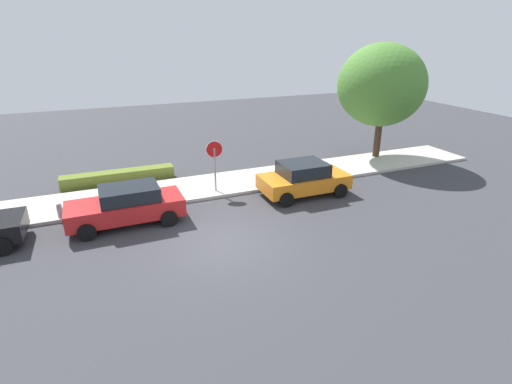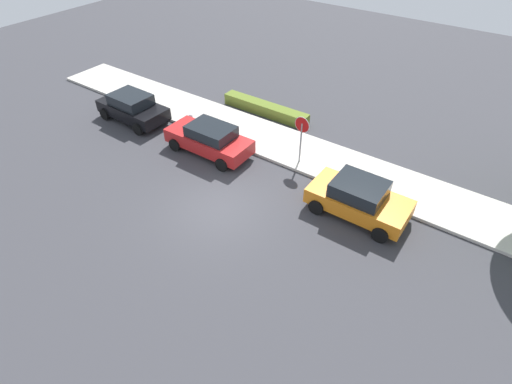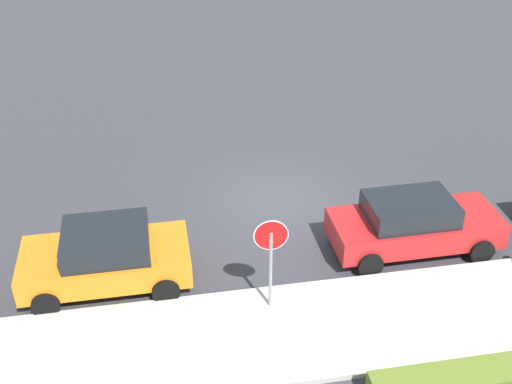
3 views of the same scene
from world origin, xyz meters
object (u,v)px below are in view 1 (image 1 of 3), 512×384
parked_car_orange (304,178)px  parked_car_red (127,205)px  stop_sign (215,158)px  fire_hydrant (60,211)px  street_tree_near_corner (381,85)px

parked_car_orange → parked_car_red: (-7.67, -0.03, -0.01)m
stop_sign → fire_hydrant: bearing=-177.0°
stop_sign → parked_car_orange: stop_sign is taller
stop_sign → fire_hydrant: 6.61m
parked_car_orange → street_tree_near_corner: (6.50, 3.35, 3.39)m
street_tree_near_corner → fire_hydrant: 17.16m
stop_sign → street_tree_near_corner: 10.57m
stop_sign → parked_car_red: stop_sign is taller
stop_sign → street_tree_near_corner: size_ratio=0.38×
stop_sign → fire_hydrant: stop_sign is taller
parked_car_orange → stop_sign: bearing=155.7°
street_tree_near_corner → stop_sign: bearing=-170.4°
stop_sign → parked_car_orange: (3.63, -1.64, -0.92)m
street_tree_near_corner → fire_hydrant: (-16.60, -2.05, -3.81)m
stop_sign → fire_hydrant: size_ratio=3.45×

